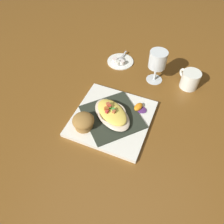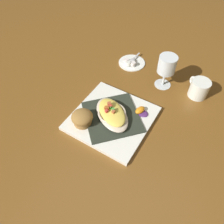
# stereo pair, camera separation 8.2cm
# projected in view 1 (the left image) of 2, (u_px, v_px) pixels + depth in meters

# --- Properties ---
(ground_plane) EXTENTS (2.60, 2.60, 0.00)m
(ground_plane) POSITION_uv_depth(u_px,v_px,m) (112.00, 120.00, 0.86)
(ground_plane) COLOR brown
(square_plate) EXTENTS (0.34, 0.34, 0.02)m
(square_plate) POSITION_uv_depth(u_px,v_px,m) (112.00, 118.00, 0.85)
(square_plate) COLOR white
(square_plate) RESTS_ON ground_plane
(folded_napkin) EXTENTS (0.28, 0.27, 0.00)m
(folded_napkin) POSITION_uv_depth(u_px,v_px,m) (112.00, 117.00, 0.84)
(folded_napkin) COLOR #2A3025
(folded_napkin) RESTS_ON square_plate
(gratin_dish) EXTENTS (0.20, 0.19, 0.05)m
(gratin_dish) POSITION_uv_depth(u_px,v_px,m) (112.00, 113.00, 0.83)
(gratin_dish) COLOR beige
(gratin_dish) RESTS_ON folded_napkin
(muffin) EXTENTS (0.08, 0.08, 0.05)m
(muffin) POSITION_uv_depth(u_px,v_px,m) (83.00, 122.00, 0.80)
(muffin) COLOR olive
(muffin) RESTS_ON square_plate
(orange_garnish) EXTENTS (0.06, 0.06, 0.02)m
(orange_garnish) POSITION_uv_depth(u_px,v_px,m) (139.00, 108.00, 0.86)
(orange_garnish) COLOR #542A6B
(orange_garnish) RESTS_ON square_plate
(coffee_mug) EXTENTS (0.10, 0.08, 0.08)m
(coffee_mug) POSITION_uv_depth(u_px,v_px,m) (190.00, 80.00, 0.95)
(coffee_mug) COLOR white
(coffee_mug) RESTS_ON ground_plane
(stemmed_glass) EXTENTS (0.07, 0.07, 0.15)m
(stemmed_glass) POSITION_uv_depth(u_px,v_px,m) (158.00, 61.00, 0.92)
(stemmed_glass) COLOR white
(stemmed_glass) RESTS_ON ground_plane
(creamer_saucer) EXTENTS (0.13, 0.13, 0.01)m
(creamer_saucer) POSITION_uv_depth(u_px,v_px,m) (120.00, 61.00, 1.08)
(creamer_saucer) COLOR white
(creamer_saucer) RESTS_ON ground_plane
(spoon) EXTENTS (0.09, 0.05, 0.01)m
(spoon) POSITION_uv_depth(u_px,v_px,m) (121.00, 59.00, 1.07)
(spoon) COLOR silver
(spoon) RESTS_ON creamer_saucer
(creamer_cup_0) EXTENTS (0.02, 0.02, 0.02)m
(creamer_cup_0) POSITION_uv_depth(u_px,v_px,m) (115.00, 60.00, 1.06)
(creamer_cup_0) COLOR white
(creamer_cup_0) RESTS_ON creamer_saucer
(creamer_cup_1) EXTENTS (0.02, 0.02, 0.02)m
(creamer_cup_1) POSITION_uv_depth(u_px,v_px,m) (118.00, 62.00, 1.05)
(creamer_cup_1) COLOR white
(creamer_cup_1) RESTS_ON creamer_saucer
(creamer_cup_2) EXTENTS (0.02, 0.02, 0.02)m
(creamer_cup_2) POSITION_uv_depth(u_px,v_px,m) (123.00, 62.00, 1.05)
(creamer_cup_2) COLOR white
(creamer_cup_2) RESTS_ON creamer_saucer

